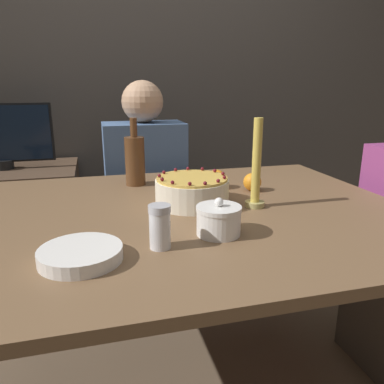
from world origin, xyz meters
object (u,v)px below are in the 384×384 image
sugar_bowl (219,220)px  tv_monitor (0,135)px  bottle (135,160)px  person_man_blue_shirt (146,212)px  cake (192,191)px  sugar_shaker (160,226)px  candle (256,172)px

sugar_bowl → tv_monitor: bearing=121.3°
bottle → person_man_blue_shirt: size_ratio=0.23×
sugar_bowl → cake: bearing=90.4°
sugar_shaker → tv_monitor: size_ratio=0.21×
bottle → tv_monitor: (-0.64, 0.72, 0.03)m
candle → person_man_blue_shirt: 0.90m
sugar_bowl → bottle: bearing=105.0°
cake → sugar_bowl: size_ratio=2.01×
sugar_shaker → bottle: size_ratio=0.42×
sugar_shaker → person_man_blue_shirt: bearing=84.3°
cake → sugar_shaker: 0.36m
tv_monitor → person_man_blue_shirt: bearing=-24.5°
candle → person_man_blue_shirt: size_ratio=0.25×
bottle → person_man_blue_shirt: 0.54m
cake → tv_monitor: 1.30m
cake → person_man_blue_shirt: (-0.07, 0.70, -0.31)m
sugar_bowl → person_man_blue_shirt: person_man_blue_shirt is taller
candle → bottle: 0.52m
sugar_bowl → sugar_shaker: bearing=-164.5°
sugar_shaker → bottle: (0.01, 0.63, 0.05)m
cake → bottle: size_ratio=0.92×
sugar_shaker → candle: 0.44m
sugar_bowl → candle: size_ratio=0.42×
person_man_blue_shirt → candle: bearing=108.5°
sugar_shaker → candle: candle is taller
bottle → tv_monitor: size_ratio=0.50×
cake → sugar_bowl: (0.00, -0.27, -0.01)m
cake → sugar_bowl: bearing=-89.6°
person_man_blue_shirt → tv_monitor: (-0.73, 0.33, 0.39)m
sugar_shaker → tv_monitor: (-0.62, 1.35, 0.07)m
candle → tv_monitor: bearing=131.7°
cake → sugar_shaker: bearing=-117.4°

